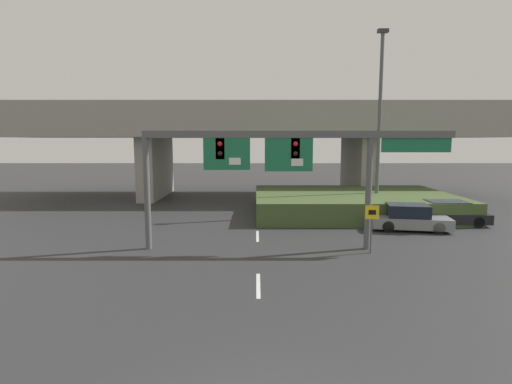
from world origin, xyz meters
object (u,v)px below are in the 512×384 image
object	(u,v)px
signal_gantry	(281,155)
parked_sedan_mid_right	(446,214)
highway_light_pole_near	(377,118)
parked_sedan_near_right	(407,218)
speed_limit_sign	(370,221)

from	to	relation	value
signal_gantry	parked_sedan_mid_right	bearing A→B (deg)	27.62
signal_gantry	highway_light_pole_near	size ratio (longest dim) A/B	1.14
signal_gantry	parked_sedan_near_right	bearing A→B (deg)	28.24
parked_sedan_near_right	parked_sedan_mid_right	world-z (taller)	parked_sedan_near_right
speed_limit_sign	parked_sedan_near_right	distance (m)	5.88
signal_gantry	highway_light_pole_near	bearing A→B (deg)	52.50
signal_gantry	parked_sedan_mid_right	size ratio (longest dim) A/B	3.21
speed_limit_sign	highway_light_pole_near	xyz separation A→B (m)	(3.21, 9.96, 5.05)
speed_limit_sign	parked_sedan_mid_right	distance (m)	8.81
highway_light_pole_near	parked_sedan_near_right	size ratio (longest dim) A/B	2.74
speed_limit_sign	highway_light_pole_near	distance (m)	11.62
parked_sedan_mid_right	signal_gantry	bearing A→B (deg)	-149.78
highway_light_pole_near	parked_sedan_near_right	bearing A→B (deg)	-86.99
signal_gantry	parked_sedan_near_right	size ratio (longest dim) A/B	3.13
speed_limit_sign	parked_sedan_near_right	bearing A→B (deg)	53.25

